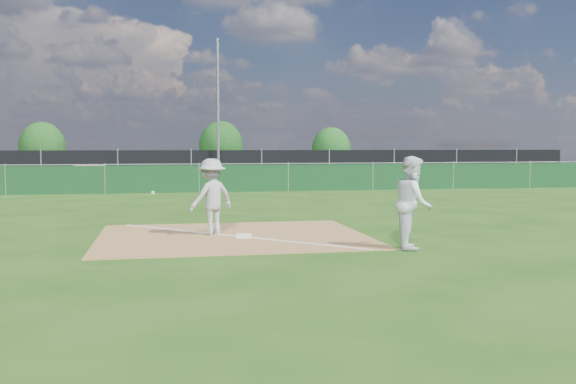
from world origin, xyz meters
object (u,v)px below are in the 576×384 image
object	(u,v)px
play_at_first	(212,197)
car_left	(57,168)
tree_right	(331,150)
tree_mid	(221,146)
light_pole	(218,111)
car_right	(269,166)
first_base	(244,236)
runner	(413,202)
tree_left	(42,148)
car_mid	(193,166)

from	to	relation	value
play_at_first	car_left	world-z (taller)	play_at_first
tree_right	tree_mid	bearing A→B (deg)	165.99
light_pole	car_right	bearing A→B (deg)	55.71
first_base	car_right	world-z (taller)	car_right
tree_mid	runner	bearing A→B (deg)	-89.01
tree_left	tree_right	world-z (taller)	tree_left
car_mid	tree_mid	bearing A→B (deg)	-25.90
tree_right	tree_left	bearing A→B (deg)	-179.48
tree_mid	tree_right	xyz separation A→B (m)	(8.02, -2.00, -0.24)
runner	car_mid	size ratio (longest dim) A/B	0.42
light_pole	car_mid	xyz separation A→B (m)	(-1.20, 4.83, -3.26)
play_at_first	car_left	distance (m)	26.61
tree_left	car_mid	bearing A→B (deg)	-27.63
play_at_first	tree_right	distance (m)	33.49
tree_right	first_base	bearing A→B (deg)	-108.14
car_left	car_mid	size ratio (longest dim) A/B	0.93
runner	tree_left	xyz separation A→B (m)	(-12.97, 34.05, 0.96)
light_pole	runner	distance (m)	24.30
play_at_first	car_mid	bearing A→B (deg)	88.36
car_left	tree_left	size ratio (longest dim) A/B	1.13
tree_right	light_pole	bearing A→B (deg)	-132.19
car_left	car_right	distance (m)	13.16
runner	car_right	bearing A→B (deg)	12.66
first_base	car_right	bearing A→B (deg)	79.52
light_pole	car_left	distance (m)	10.72
play_at_first	tree_left	xyz separation A→B (m)	(-9.16, 31.36, 1.00)
tree_left	tree_right	distance (m)	20.36
play_at_first	car_right	distance (m)	27.54
tree_left	tree_right	xyz separation A→B (m)	(20.36, 0.19, -0.13)
first_base	tree_left	size ratio (longest dim) A/B	0.09
runner	tree_mid	distance (m)	36.26
car_left	tree_mid	xyz separation A→B (m)	(10.51, 7.97, 1.29)
tree_mid	tree_right	size ratio (longest dim) A/B	1.14
car_left	first_base	bearing A→B (deg)	-179.03
car_right	car_left	bearing A→B (deg)	116.20
tree_left	car_left	bearing A→B (deg)	-72.39
car_right	tree_left	xyz separation A→B (m)	(-14.92, 4.43, 1.18)
tree_left	play_at_first	bearing A→B (deg)	-73.71
runner	car_right	world-z (taller)	runner
tree_left	tree_mid	world-z (taller)	tree_mid
first_base	tree_mid	distance (m)	34.32
runner	car_left	bearing A→B (deg)	37.93
car_left	car_mid	world-z (taller)	car_mid
runner	play_at_first	bearing A→B (deg)	71.20
runner	tree_right	distance (m)	35.04
tree_mid	car_right	bearing A→B (deg)	-68.73
first_base	car_mid	size ratio (longest dim) A/B	0.08
car_right	tree_right	distance (m)	7.21
first_base	tree_left	world-z (taller)	tree_left
light_pole	tree_mid	size ratio (longest dim) A/B	2.05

